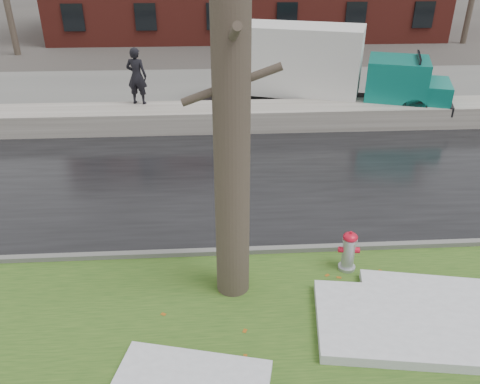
{
  "coord_description": "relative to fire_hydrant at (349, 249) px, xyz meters",
  "views": [
    {
      "loc": [
        -0.67,
        -6.92,
        5.61
      ],
      "look_at": [
        -0.12,
        1.86,
        1.0
      ],
      "focal_mm": 35.0,
      "sensor_mm": 36.0,
      "label": 1
    }
  ],
  "objects": [
    {
      "name": "ground",
      "position": [
        -1.87,
        -0.35,
        -0.49
      ],
      "size": [
        120.0,
        120.0,
        0.0
      ],
      "primitive_type": "plane",
      "color": "#47423D",
      "rests_on": "ground"
    },
    {
      "name": "verge",
      "position": [
        -1.87,
        -1.6,
        -0.47
      ],
      "size": [
        60.0,
        4.5,
        0.04
      ],
      "primitive_type": "cube",
      "color": "#264818",
      "rests_on": "ground"
    },
    {
      "name": "road",
      "position": [
        -1.87,
        4.15,
        -0.48
      ],
      "size": [
        60.0,
        7.0,
        0.03
      ],
      "primitive_type": "cube",
      "color": "black",
      "rests_on": "ground"
    },
    {
      "name": "parking_lot",
      "position": [
        -1.87,
        12.65,
        -0.48
      ],
      "size": [
        60.0,
        9.0,
        0.03
      ],
      "primitive_type": "cube",
      "color": "slate",
      "rests_on": "ground"
    },
    {
      "name": "curb",
      "position": [
        -1.87,
        0.65,
        -0.42
      ],
      "size": [
        60.0,
        0.15,
        0.14
      ],
      "primitive_type": "cube",
      "color": "slate",
      "rests_on": "ground"
    },
    {
      "name": "snowbank",
      "position": [
        -1.87,
        8.35,
        -0.12
      ],
      "size": [
        60.0,
        1.6,
        0.75
      ],
      "primitive_type": "cube",
      "color": "#AFA9A0",
      "rests_on": "ground"
    },
    {
      "name": "fire_hydrant",
      "position": [
        0.0,
        0.0,
        0.0
      ],
      "size": [
        0.42,
        0.37,
        0.85
      ],
      "rotation": [
        0.0,
        0.0,
        -0.13
      ],
      "color": "#A5A8AD",
      "rests_on": "verge"
    },
    {
      "name": "tree",
      "position": [
        -2.25,
        -0.43,
        3.25
      ],
      "size": [
        1.53,
        1.82,
        7.34
      ],
      "rotation": [
        0.0,
        0.0,
        -0.39
      ],
      "color": "brown",
      "rests_on": "verge"
    },
    {
      "name": "box_truck",
      "position": [
        1.56,
        10.09,
        1.16
      ],
      "size": [
        9.31,
        4.7,
        3.12
      ],
      "rotation": [
        0.0,
        0.0,
        -0.34
      ],
      "color": "black",
      "rests_on": "ground"
    },
    {
      "name": "worker",
      "position": [
        -5.08,
        8.91,
        1.22
      ],
      "size": [
        0.79,
        0.61,
        1.92
      ],
      "primitive_type": "imported",
      "rotation": [
        0.0,
        0.0,
        2.91
      ],
      "color": "black",
      "rests_on": "snowbank"
    },
    {
      "name": "snow_patch_near",
      "position": [
        1.26,
        -1.49,
        -0.37
      ],
      "size": [
        2.94,
        2.47,
        0.16
      ],
      "primitive_type": "cube",
      "rotation": [
        0.0,
        0.0,
        -0.2
      ],
      "color": "silver",
      "rests_on": "verge"
    },
    {
      "name": "snow_patch_side",
      "position": [
        0.49,
        -1.65,
        -0.36
      ],
      "size": [
        3.04,
        2.2,
        0.18
      ],
      "primitive_type": "cube",
      "rotation": [
        0.0,
        0.0,
        -0.15
      ],
      "color": "silver",
      "rests_on": "verge"
    }
  ]
}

